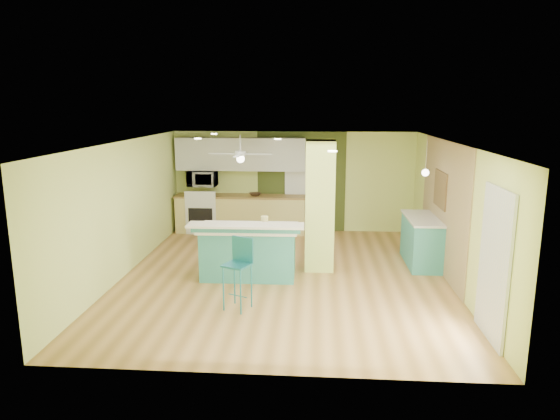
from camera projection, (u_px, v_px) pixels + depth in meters
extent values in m
cube|color=olive|center=(284.00, 276.00, 9.36)|extent=(6.00, 7.00, 0.01)
cube|color=white|center=(285.00, 142.00, 8.84)|extent=(6.00, 7.00, 0.01)
cube|color=#D7E77C|center=(293.00, 182.00, 12.52)|extent=(6.00, 0.01, 2.50)
cube|color=#D7E77C|center=(265.00, 276.00, 5.68)|extent=(6.00, 0.01, 2.50)
cube|color=#D7E77C|center=(124.00, 209.00, 9.32)|extent=(0.01, 7.00, 2.50)
cube|color=#D7E77C|center=(452.00, 214.00, 8.89)|extent=(0.01, 7.00, 2.50)
cube|color=#937954|center=(443.00, 207.00, 9.47)|extent=(0.02, 3.40, 2.50)
cube|color=#3E4A1D|center=(301.00, 182.00, 12.49)|extent=(2.20, 0.02, 2.50)
cube|color=white|center=(301.00, 192.00, 12.51)|extent=(0.82, 0.05, 2.00)
cube|color=silver|center=(494.00, 265.00, 6.69)|extent=(0.04, 1.08, 2.10)
cube|color=#C5DB65|center=(320.00, 206.00, 9.54)|extent=(0.55, 0.55, 2.50)
cube|color=#E0CD75|center=(241.00, 215.00, 12.48)|extent=(3.20, 0.60, 0.90)
cube|color=olive|center=(241.00, 196.00, 12.38)|extent=(3.25, 0.63, 0.04)
cube|color=white|center=(203.00, 214.00, 12.55)|extent=(0.76, 0.64, 0.90)
cube|color=black|center=(201.00, 218.00, 12.23)|extent=(0.59, 0.02, 0.50)
cube|color=white|center=(200.00, 195.00, 12.15)|extent=(0.76, 0.06, 0.18)
cube|color=silver|center=(241.00, 154.00, 12.29)|extent=(3.20, 0.34, 0.80)
imported|color=silver|center=(202.00, 179.00, 12.36)|extent=(0.70, 0.48, 0.39)
cylinder|color=silver|center=(240.00, 144.00, 10.91)|extent=(0.03, 0.03, 0.40)
cylinder|color=silver|center=(240.00, 153.00, 10.95)|extent=(0.24, 0.24, 0.10)
sphere|color=white|center=(241.00, 159.00, 10.98)|extent=(0.18, 0.18, 0.18)
cylinder|color=silver|center=(426.00, 156.00, 9.45)|extent=(0.01, 0.01, 0.62)
sphere|color=white|center=(425.00, 173.00, 9.51)|extent=(0.14, 0.14, 0.14)
cube|color=brown|center=(440.00, 189.00, 9.61)|extent=(0.03, 0.90, 0.70)
cube|color=teal|center=(249.00, 253.00, 9.27)|extent=(1.72, 0.88, 0.90)
cube|color=#EFE6CE|center=(248.00, 228.00, 9.17)|extent=(1.82, 0.98, 0.05)
cube|color=teal|center=(246.00, 229.00, 8.76)|extent=(1.93, 0.17, 0.13)
cube|color=#EFE6CE|center=(246.00, 225.00, 8.74)|extent=(2.06, 0.46, 0.04)
cylinder|color=#1D7284|center=(223.00, 289.00, 7.73)|extent=(0.02, 0.02, 0.71)
cylinder|color=#1D7284|center=(241.00, 292.00, 7.58)|extent=(0.02, 0.02, 0.71)
cylinder|color=#1D7284|center=(235.00, 283.00, 8.00)|extent=(0.02, 0.02, 0.71)
cylinder|color=#1D7284|center=(251.00, 286.00, 7.86)|extent=(0.02, 0.02, 0.71)
cube|color=#1D7284|center=(237.00, 265.00, 7.72)|extent=(0.50, 0.50, 0.03)
cube|color=#1D7284|center=(243.00, 249.00, 7.82)|extent=(0.36, 0.18, 0.40)
cube|color=teal|center=(422.00, 242.00, 9.99)|extent=(0.59, 1.44, 0.92)
cube|color=silver|center=(423.00, 218.00, 9.89)|extent=(0.64, 1.50, 0.04)
imported|color=#3D2918|center=(255.00, 194.00, 12.32)|extent=(0.36, 0.36, 0.07)
cylinder|color=yellow|center=(265.00, 221.00, 9.21)|extent=(0.14, 0.14, 0.18)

